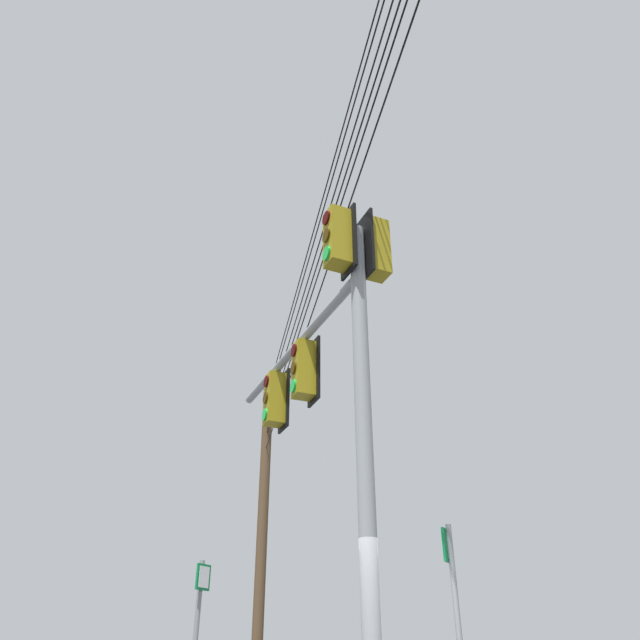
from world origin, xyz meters
name	(u,v)px	position (x,y,z in m)	size (l,w,h in m)	color
signal_mast_assembly	(330,364)	(-1.45, 0.45, 4.97)	(4.54, 2.48, 6.91)	gray
utility_pole_wooden	(262,531)	(-9.68, 7.16, 4.82)	(1.44, 1.42, 9.43)	#4C3823
route_sign_primary	(458,630)	(-0.52, 1.61, 1.69)	(0.12, 0.27, 2.87)	slate
overhead_wire_span	(372,77)	(0.32, -0.66, 8.41)	(20.00, 15.66, 2.37)	black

